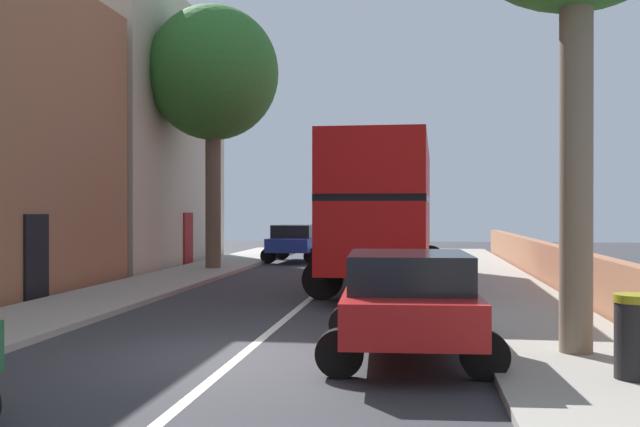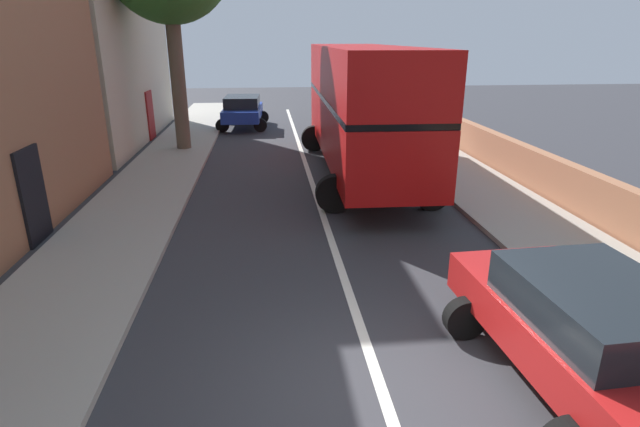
# 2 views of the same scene
# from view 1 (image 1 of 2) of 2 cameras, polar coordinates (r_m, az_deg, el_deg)

# --- Properties ---
(ground_plane) EXTENTS (84.00, 84.00, 0.00)m
(ground_plane) POSITION_cam_1_polar(r_m,az_deg,el_deg) (11.45, -6.10, -10.79)
(ground_plane) COLOR #333338
(road_centre_line) EXTENTS (0.16, 54.00, 0.01)m
(road_centre_line) POSITION_cam_1_polar(r_m,az_deg,el_deg) (11.45, -6.10, -10.77)
(road_centre_line) COLOR silver
(road_centre_line) RESTS_ON ground
(sidewalk_right) EXTENTS (2.60, 60.00, 0.12)m
(sidewalk_right) POSITION_cam_1_polar(r_m,az_deg,el_deg) (11.36, 19.15, -10.58)
(sidewalk_right) COLOR #9E998E
(sidewalk_right) RESTS_ON ground
(double_decker_bus) EXTENTS (3.74, 11.10, 4.06)m
(double_decker_bus) POSITION_cam_1_polar(r_m,az_deg,el_deg) (21.89, 4.99, 0.67)
(double_decker_bus) COLOR #B40F0F
(double_decker_bus) RESTS_ON ground
(parked_car_red_right_2) EXTENTS (2.64, 4.15, 1.58)m
(parked_car_red_right_2) POSITION_cam_1_polar(r_m,az_deg,el_deg) (11.03, 6.76, -6.44)
(parked_car_red_right_2) COLOR #AD1919
(parked_car_red_right_2) RESTS_ON ground
(parked_car_blue_left_3) EXTENTS (2.57, 4.23, 1.58)m
(parked_car_blue_left_3) POSITION_cam_1_polar(r_m,az_deg,el_deg) (31.86, -1.85, -2.08)
(parked_car_blue_left_3) COLOR #1E389E
(parked_car_blue_left_3) RESTS_ON ground
(street_tree_left_0) EXTENTS (4.72, 4.72, 9.47)m
(street_tree_left_0) POSITION_cam_1_polar(r_m,az_deg,el_deg) (27.65, -8.17, 10.45)
(street_tree_left_0) COLOR brown
(street_tree_left_0) RESTS_ON sidewalk_left
(litter_bin_right) EXTENTS (0.55, 0.55, 1.04)m
(litter_bin_right) POSITION_cam_1_polar(r_m,az_deg,el_deg) (10.06, 22.99, -8.62)
(litter_bin_right) COLOR black
(litter_bin_right) RESTS_ON sidewalk_right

